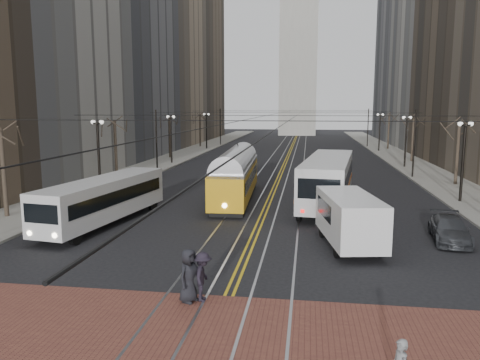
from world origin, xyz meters
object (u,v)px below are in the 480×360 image
(streetcar, at_px, (236,180))
(cargo_van, at_px, (349,221))
(pedestrian_a, at_px, (189,275))
(pedestrian_d, at_px, (203,276))
(transit_bus, at_px, (104,202))
(sedan_parked, at_px, (450,229))
(rear_bus, at_px, (328,182))
(sedan_grey, at_px, (319,162))

(streetcar, relative_size, cargo_van, 2.18)
(pedestrian_a, xyz_separation_m, pedestrian_d, (0.46, 0.16, -0.07))
(cargo_van, distance_m, pedestrian_d, 9.40)
(transit_bus, height_order, sedan_parked, transit_bus)
(rear_bus, distance_m, pedestrian_d, 18.15)
(sedan_grey, xyz_separation_m, pedestrian_a, (-5.31, -36.37, 0.12))
(sedan_parked, height_order, pedestrian_d, pedestrian_d)
(streetcar, height_order, rear_bus, rear_bus)
(pedestrian_d, bearing_deg, pedestrian_a, 104.62)
(rear_bus, height_order, sedan_grey, rear_bus)
(streetcar, distance_m, cargo_van, 13.17)
(rear_bus, xyz_separation_m, sedan_parked, (5.88, -8.19, -1.05))
(streetcar, xyz_separation_m, rear_bus, (6.70, -0.97, 0.19))
(transit_bus, relative_size, pedestrian_d, 6.08)
(transit_bus, relative_size, cargo_van, 1.85)
(streetcar, relative_size, rear_bus, 0.98)
(rear_bus, height_order, cargo_van, rear_bus)
(rear_bus, bearing_deg, pedestrian_d, -99.17)
(rear_bus, xyz_separation_m, pedestrian_d, (-5.05, -17.41, -0.78))
(sedan_grey, bearing_deg, cargo_van, -94.74)
(transit_bus, height_order, rear_bus, rear_bus)
(sedan_grey, bearing_deg, rear_bus, -95.83)
(streetcar, distance_m, pedestrian_d, 18.47)
(sedan_parked, bearing_deg, pedestrian_a, -133.57)
(rear_bus, distance_m, pedestrian_a, 18.43)
(sedan_parked, xyz_separation_m, pedestrian_a, (-11.39, -9.38, 0.34))
(transit_bus, distance_m, rear_bus, 15.16)
(rear_bus, bearing_deg, pedestrian_a, -100.42)
(streetcar, relative_size, pedestrian_a, 6.60)
(rear_bus, xyz_separation_m, sedan_grey, (-0.20, 18.80, -0.83))
(cargo_van, relative_size, pedestrian_d, 3.28)
(streetcar, xyz_separation_m, cargo_van, (7.36, -10.92, -0.21))
(streetcar, distance_m, pedestrian_a, 18.58)
(transit_bus, distance_m, pedestrian_d, 12.98)
(sedan_parked, bearing_deg, sedan_grey, 109.68)
(transit_bus, bearing_deg, pedestrian_d, -42.51)
(sedan_grey, distance_m, pedestrian_d, 36.54)
(transit_bus, height_order, pedestrian_d, transit_bus)
(pedestrian_a, bearing_deg, transit_bus, 61.40)
(pedestrian_d, bearing_deg, sedan_parked, -53.85)
(sedan_parked, height_order, pedestrian_a, pedestrian_a)
(streetcar, xyz_separation_m, pedestrian_a, (1.19, -18.54, -0.52))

